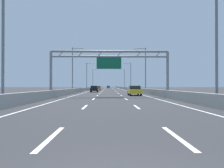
% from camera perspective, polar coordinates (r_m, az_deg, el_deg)
% --- Properties ---
extents(ground_plane, '(260.00, 260.00, 0.00)m').
position_cam_1_polar(ground_plane, '(102.79, -0.88, -1.27)').
color(ground_plane, '#2D2D30').
extents(lane_dash_left_0, '(0.16, 3.00, 0.01)m').
position_cam_1_polar(lane_dash_left_0, '(6.66, -15.51, -13.25)').
color(lane_dash_left_0, white).
rests_on(lane_dash_left_0, ground_plane).
extents(lane_dash_left_1, '(0.16, 3.00, 0.01)m').
position_cam_1_polar(lane_dash_left_1, '(15.44, -7.05, -5.93)').
color(lane_dash_left_1, white).
rests_on(lane_dash_left_1, ground_plane).
extents(lane_dash_left_2, '(0.16, 3.00, 0.01)m').
position_cam_1_polar(lane_dash_left_2, '(24.38, -4.81, -3.92)').
color(lane_dash_left_2, white).
rests_on(lane_dash_left_2, ground_plane).
extents(lane_dash_left_3, '(0.16, 3.00, 0.01)m').
position_cam_1_polar(lane_dash_left_3, '(33.36, -3.77, -2.98)').
color(lane_dash_left_3, white).
rests_on(lane_dash_left_3, ground_plane).
extents(lane_dash_left_4, '(0.16, 3.00, 0.01)m').
position_cam_1_polar(lane_dash_left_4, '(42.34, -3.18, -2.45)').
color(lane_dash_left_4, white).
rests_on(lane_dash_left_4, ground_plane).
extents(lane_dash_left_5, '(0.16, 3.00, 0.01)m').
position_cam_1_polar(lane_dash_left_5, '(51.33, -2.79, -2.10)').
color(lane_dash_left_5, white).
rests_on(lane_dash_left_5, ground_plane).
extents(lane_dash_left_6, '(0.16, 3.00, 0.01)m').
position_cam_1_polar(lane_dash_left_6, '(60.32, -2.52, -1.85)').
color(lane_dash_left_6, white).
rests_on(lane_dash_left_6, ground_plane).
extents(lane_dash_left_7, '(0.16, 3.00, 0.01)m').
position_cam_1_polar(lane_dash_left_7, '(69.32, -2.32, -1.67)').
color(lane_dash_left_7, white).
rests_on(lane_dash_left_7, ground_plane).
extents(lane_dash_left_8, '(0.16, 3.00, 0.01)m').
position_cam_1_polar(lane_dash_left_8, '(78.31, -2.16, -1.53)').
color(lane_dash_left_8, white).
rests_on(lane_dash_left_8, ground_plane).
extents(lane_dash_left_9, '(0.16, 3.00, 0.01)m').
position_cam_1_polar(lane_dash_left_9, '(87.31, -2.04, -1.42)').
color(lane_dash_left_9, white).
rests_on(lane_dash_left_9, ground_plane).
extents(lane_dash_left_10, '(0.16, 3.00, 0.01)m').
position_cam_1_polar(lane_dash_left_10, '(96.31, -1.94, -1.33)').
color(lane_dash_left_10, white).
rests_on(lane_dash_left_10, ground_plane).
extents(lane_dash_left_11, '(0.16, 3.00, 0.01)m').
position_cam_1_polar(lane_dash_left_11, '(105.31, -1.86, -1.25)').
color(lane_dash_left_11, white).
rests_on(lane_dash_left_11, ground_plane).
extents(lane_dash_left_12, '(0.16, 3.00, 0.01)m').
position_cam_1_polar(lane_dash_left_12, '(114.30, -1.79, -1.19)').
color(lane_dash_left_12, white).
rests_on(lane_dash_left_12, ground_plane).
extents(lane_dash_left_13, '(0.16, 3.00, 0.01)m').
position_cam_1_polar(lane_dash_left_13, '(123.30, -1.73, -1.13)').
color(lane_dash_left_13, white).
rests_on(lane_dash_left_13, ground_plane).
extents(lane_dash_left_14, '(0.16, 3.00, 0.01)m').
position_cam_1_polar(lane_dash_left_14, '(132.30, -1.68, -1.09)').
color(lane_dash_left_14, white).
rests_on(lane_dash_left_14, ground_plane).
extents(lane_dash_left_15, '(0.16, 3.00, 0.01)m').
position_cam_1_polar(lane_dash_left_15, '(141.30, -1.63, -1.05)').
color(lane_dash_left_15, white).
rests_on(lane_dash_left_15, ground_plane).
extents(lane_dash_left_16, '(0.16, 3.00, 0.01)m').
position_cam_1_polar(lane_dash_left_16, '(150.30, -1.59, -1.01)').
color(lane_dash_left_16, white).
rests_on(lane_dash_left_16, ground_plane).
extents(lane_dash_left_17, '(0.16, 3.00, 0.01)m').
position_cam_1_polar(lane_dash_left_17, '(159.30, -1.56, -0.98)').
color(lane_dash_left_17, white).
rests_on(lane_dash_left_17, ground_plane).
extents(lane_dash_right_0, '(0.16, 3.00, 0.01)m').
position_cam_1_polar(lane_dash_right_0, '(6.75, 16.49, -13.07)').
color(lane_dash_right_0, white).
rests_on(lane_dash_right_0, ground_plane).
extents(lane_dash_right_1, '(0.16, 3.00, 0.01)m').
position_cam_1_polar(lane_dash_right_1, '(15.48, 6.39, -5.92)').
color(lane_dash_right_1, white).
rests_on(lane_dash_right_1, ground_plane).
extents(lane_dash_right_2, '(0.16, 3.00, 0.01)m').
position_cam_1_polar(lane_dash_right_2, '(24.41, 3.67, -3.92)').
color(lane_dash_right_2, white).
rests_on(lane_dash_right_2, ground_plane).
extents(lane_dash_right_3, '(0.16, 3.00, 0.01)m').
position_cam_1_polar(lane_dash_right_3, '(33.37, 2.42, -2.98)').
color(lane_dash_right_3, white).
rests_on(lane_dash_right_3, ground_plane).
extents(lane_dash_right_4, '(0.16, 3.00, 0.01)m').
position_cam_1_polar(lane_dash_right_4, '(42.36, 1.70, -2.45)').
color(lane_dash_right_4, white).
rests_on(lane_dash_right_4, ground_plane).
extents(lane_dash_right_5, '(0.16, 3.00, 0.01)m').
position_cam_1_polar(lane_dash_right_5, '(51.34, 1.23, -2.10)').
color(lane_dash_right_5, white).
rests_on(lane_dash_right_5, ground_plane).
extents(lane_dash_right_6, '(0.16, 3.00, 0.01)m').
position_cam_1_polar(lane_dash_right_6, '(60.33, 0.90, -1.85)').
color(lane_dash_right_6, white).
rests_on(lane_dash_right_6, ground_plane).
extents(lane_dash_right_7, '(0.16, 3.00, 0.01)m').
position_cam_1_polar(lane_dash_right_7, '(69.33, 0.66, -1.67)').
color(lane_dash_right_7, white).
rests_on(lane_dash_right_7, ground_plane).
extents(lane_dash_right_8, '(0.16, 3.00, 0.01)m').
position_cam_1_polar(lane_dash_right_8, '(78.32, 0.47, -1.53)').
color(lane_dash_right_8, white).
rests_on(lane_dash_right_8, ground_plane).
extents(lane_dash_right_9, '(0.16, 3.00, 0.01)m').
position_cam_1_polar(lane_dash_right_9, '(87.32, 0.32, -1.42)').
color(lane_dash_right_9, white).
rests_on(lane_dash_right_9, ground_plane).
extents(lane_dash_right_10, '(0.16, 3.00, 0.01)m').
position_cam_1_polar(lane_dash_right_10, '(96.31, 0.20, -1.33)').
color(lane_dash_right_10, white).
rests_on(lane_dash_right_10, ground_plane).
extents(lane_dash_right_11, '(0.16, 3.00, 0.01)m').
position_cam_1_polar(lane_dash_right_11, '(105.31, 0.10, -1.25)').
color(lane_dash_right_11, white).
rests_on(lane_dash_right_11, ground_plane).
extents(lane_dash_right_12, '(0.16, 3.00, 0.01)m').
position_cam_1_polar(lane_dash_right_12, '(114.31, 0.02, -1.19)').
color(lane_dash_right_12, white).
rests_on(lane_dash_right_12, ground_plane).
extents(lane_dash_right_13, '(0.16, 3.00, 0.01)m').
position_cam_1_polar(lane_dash_right_13, '(123.31, -0.06, -1.13)').
color(lane_dash_right_13, white).
rests_on(lane_dash_right_13, ground_plane).
extents(lane_dash_right_14, '(0.16, 3.00, 0.01)m').
position_cam_1_polar(lane_dash_right_14, '(132.31, -0.12, -1.09)').
color(lane_dash_right_14, white).
rests_on(lane_dash_right_14, ground_plane).
extents(lane_dash_right_15, '(0.16, 3.00, 0.01)m').
position_cam_1_polar(lane_dash_right_15, '(141.30, -0.17, -1.05)').
color(lane_dash_right_15, white).
rests_on(lane_dash_right_15, ground_plane).
extents(lane_dash_right_16, '(0.16, 3.00, 0.01)m').
position_cam_1_polar(lane_dash_right_16, '(150.30, -0.22, -1.01)').
color(lane_dash_right_16, white).
rests_on(lane_dash_right_16, ground_plane).
extents(lane_dash_right_17, '(0.16, 3.00, 0.01)m').
position_cam_1_polar(lane_dash_right_17, '(159.30, -0.26, -0.98)').
color(lane_dash_right_17, white).
rests_on(lane_dash_right_17, ground_plane).
extents(edge_line_left, '(0.16, 176.00, 0.01)m').
position_cam_1_polar(edge_line_left, '(90.94, -4.18, -1.38)').
color(edge_line_left, white).
rests_on(edge_line_left, ground_plane).
extents(edge_line_right, '(0.16, 176.00, 0.01)m').
position_cam_1_polar(edge_line_right, '(90.96, 2.45, -1.38)').
color(edge_line_right, white).
rests_on(edge_line_right, ground_plane).
extents(barrier_left, '(0.45, 220.00, 0.95)m').
position_cam_1_polar(barrier_left, '(112.99, -4.39, -0.96)').
color(barrier_left, '#9E9E99').
rests_on(barrier_left, ground_plane).
extents(barrier_right, '(0.45, 220.00, 0.95)m').
position_cam_1_polar(barrier_right, '(113.01, 2.62, -0.96)').
color(barrier_right, '#9E9E99').
rests_on(barrier_right, ground_plane).
extents(sign_gantry, '(16.43, 0.36, 6.36)m').
position_cam_1_polar(sign_gantry, '(30.41, -0.66, 5.91)').
color(sign_gantry, gray).
rests_on(sign_gantry, ground_plane).
extents(streetlamp_left_near, '(2.58, 0.28, 9.50)m').
position_cam_1_polar(streetlamp_left_near, '(17.84, -25.69, 12.27)').
color(streetlamp_left_near, slate).
rests_on(streetlamp_left_near, ground_plane).
extents(streetlamp_right_near, '(2.58, 0.28, 9.50)m').
position_cam_1_polar(streetlamp_right_near, '(17.99, 24.77, 12.16)').
color(streetlamp_right_near, slate).
rests_on(streetlamp_right_near, ground_plane).
extents(streetlamp_left_mid, '(2.58, 0.28, 9.50)m').
position_cam_1_polar(streetlamp_left_mid, '(46.97, -9.93, 4.34)').
color(streetlamp_left_mid, slate).
rests_on(streetlamp_left_mid, ground_plane).
extents(streetlamp_right_mid, '(2.58, 0.28, 9.50)m').
position_cam_1_polar(streetlamp_right_mid, '(47.03, 8.40, 4.33)').
color(streetlamp_right_mid, slate).
rests_on(streetlamp_right_mid, ground_plane).
extents(streetlamp_left_far, '(2.58, 0.28, 9.50)m').
position_cam_1_polar(streetlamp_left_far, '(77.11, -6.41, 2.47)').
color(streetlamp_left_far, slate).
rests_on(streetlamp_left_far, ground_plane).
extents(streetlamp_right_far, '(2.58, 0.28, 9.50)m').
position_cam_1_polar(streetlamp_right_far, '(77.14, 4.71, 2.46)').
color(streetlamp_right_far, slate).
rests_on(streetlamp_right_far, ground_plane).
extents(streetlamp_left_distant, '(2.58, 0.28, 9.50)m').
position_cam_1_polar(streetlamp_left_distant, '(107.41, -4.87, 1.64)').
color(streetlamp_left_distant, slate).
rests_on(streetlamp_left_distant, ground_plane).
extents(streetlamp_right_distant, '(2.58, 0.28, 9.50)m').
position_cam_1_polar(streetlamp_right_distant, '(107.43, 3.11, 1.64)').
color(streetlamp_right_distant, slate).
rests_on(streetlamp_right_distant, ground_plane).
extents(yellow_car, '(1.78, 4.27, 1.48)m').
position_cam_1_polar(yellow_car, '(33.71, 5.82, -1.66)').
color(yellow_car, yellow).
rests_on(yellow_car, ground_plane).
extents(black_car, '(1.73, 4.28, 1.48)m').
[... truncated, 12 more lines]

